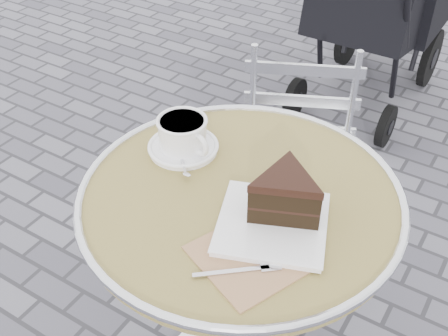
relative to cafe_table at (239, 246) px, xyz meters
The scene contains 4 objects.
cafe_table is the anchor object (origin of this frame).
cappuccino_set 0.29m from the cafe_table, 161.53° to the left, with size 0.17×0.18×0.08m.
cake_plate_set 0.25m from the cafe_table, 15.33° to the right, with size 0.27×0.36×0.12m.
bistro_chair 0.54m from the cafe_table, 100.56° to the left, with size 0.48×0.48×0.80m.
Camera 1 is at (0.46, -0.80, 1.54)m, focal length 45.00 mm.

